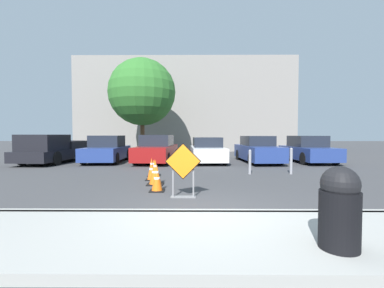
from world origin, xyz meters
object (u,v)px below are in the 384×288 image
at_px(road_closed_sign, 183,167).
at_px(parked_car_fourth, 257,150).
at_px(pickup_truck, 54,150).
at_px(parked_car_second, 157,150).
at_px(traffic_cone_third, 152,169).
at_px(traffic_cone_fourth, 154,168).
at_px(traffic_cone_second, 155,172).
at_px(parked_car_third, 207,151).
at_px(parked_car_nearest, 107,150).
at_px(bollard_nearest, 250,161).
at_px(bollard_second, 291,160).
at_px(trash_bin, 340,207).
at_px(traffic_cone_nearest, 157,178).
at_px(parked_car_fifth, 308,150).

height_order(road_closed_sign, parked_car_fourth, parked_car_fourth).
bearing_deg(pickup_truck, parked_car_second, -174.02).
height_order(traffic_cone_third, traffic_cone_fourth, traffic_cone_third).
relative_size(traffic_cone_second, parked_car_third, 0.20).
xyz_separation_m(traffic_cone_fourth, parked_car_nearest, (-3.54, 5.09, 0.39)).
bearing_deg(traffic_cone_second, parked_car_fourth, 53.88).
bearing_deg(traffic_cone_fourth, bollard_nearest, 7.75).
xyz_separation_m(traffic_cone_fourth, bollard_second, (5.47, 0.52, 0.25)).
distance_m(traffic_cone_second, trash_bin, 5.79).
height_order(traffic_cone_nearest, bollard_second, bollard_second).
bearing_deg(bollard_second, traffic_cone_fourth, -174.59).
xyz_separation_m(bollard_nearest, bollard_second, (1.66, 0.00, 0.04)).
bearing_deg(bollard_nearest, trash_bin, -93.31).
height_order(traffic_cone_nearest, parked_car_fourth, parked_car_fourth).
bearing_deg(traffic_cone_third, parked_car_fourth, 48.89).
bearing_deg(parked_car_second, bollard_nearest, 137.82).
height_order(parked_car_nearest, parked_car_second, parked_car_second).
xyz_separation_m(traffic_cone_third, bollard_nearest, (3.76, 1.39, 0.14)).
relative_size(parked_car_third, parked_car_fourth, 0.87).
bearing_deg(trash_bin, parked_car_third, 95.40).
xyz_separation_m(traffic_cone_nearest, parked_car_third, (1.82, 7.56, 0.30)).
height_order(parked_car_third, parked_car_fifth, parked_car_fifth).
distance_m(traffic_cone_third, parked_car_second, 5.96).
height_order(parked_car_second, parked_car_fourth, parked_car_second).
distance_m(parked_car_nearest, parked_car_fifth, 11.70).
relative_size(traffic_cone_nearest, bollard_second, 0.70).
relative_size(traffic_cone_nearest, parked_car_second, 0.16).
bearing_deg(parked_car_fourth, traffic_cone_nearest, 55.23).
distance_m(traffic_cone_fourth, parked_car_fourth, 7.30).
height_order(traffic_cone_second, parked_car_fourth, parked_car_fourth).
bearing_deg(pickup_truck, parked_car_fourth, -175.43).
relative_size(traffic_cone_third, parked_car_fifth, 0.18).
bearing_deg(parked_car_third, traffic_cone_third, 65.89).
bearing_deg(traffic_cone_second, bollard_nearest, 32.27).
xyz_separation_m(road_closed_sign, parked_car_fourth, (3.97, 8.45, -0.07)).
xyz_separation_m(traffic_cone_second, parked_car_nearest, (-3.84, 6.79, 0.31)).
bearing_deg(parked_car_nearest, trash_bin, 118.29).
height_order(pickup_truck, bollard_nearest, pickup_truck).
bearing_deg(traffic_cone_second, parked_car_third, 73.09).
bearing_deg(traffic_cone_nearest, traffic_cone_third, 104.04).
bearing_deg(road_closed_sign, traffic_cone_nearest, 136.29).
height_order(traffic_cone_fourth, bollard_second, bollard_second).
bearing_deg(bollard_nearest, traffic_cone_second, -147.73).
bearing_deg(bollard_second, parked_car_second, 143.38).
bearing_deg(traffic_cone_fourth, parked_car_third, 64.79).
relative_size(parked_car_fourth, parked_car_fifth, 1.10).
bearing_deg(parked_car_third, trash_bin, 92.62).
distance_m(traffic_cone_third, parked_car_fifth, 10.08).
height_order(parked_car_nearest, bollard_nearest, parked_car_nearest).
xyz_separation_m(traffic_cone_second, parked_car_fifth, (7.86, 6.79, 0.30)).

